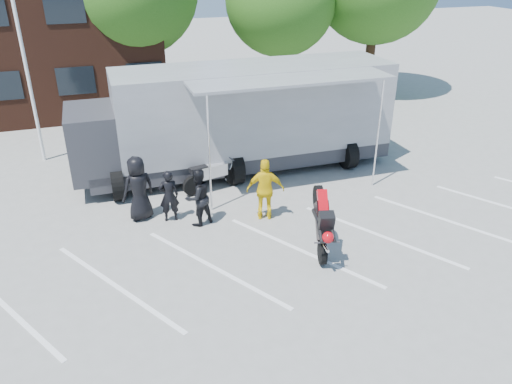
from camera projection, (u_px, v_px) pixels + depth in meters
ground at (310, 273)px, 12.36m from camera, size 100.00×100.00×0.00m
parking_bay_lines at (294, 252)px, 13.21m from camera, size 18.09×13.33×0.01m
flagpole at (25, 20)px, 16.82m from camera, size 1.61×0.12×8.00m
tree_mid at (281, 0)px, 24.39m from camera, size 5.44×5.44×7.68m
transporter_truck at (242, 169)px, 18.20m from camera, size 11.68×5.71×3.70m
parked_motorcycle at (214, 190)px, 16.61m from camera, size 2.35×1.23×1.17m
stunt_bike_rider at (317, 250)px, 13.32m from camera, size 1.21×1.86×2.02m
spectator_leather_a at (138, 188)px, 14.46m from camera, size 1.10×0.88×1.95m
spectator_leather_b at (169, 196)px, 14.43m from camera, size 0.60×0.41×1.59m
spectator_leather_c at (198, 197)px, 14.20m from camera, size 1.02×0.91×1.72m
spectator_hivis at (265, 190)px, 14.47m from camera, size 1.19×0.78×1.87m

